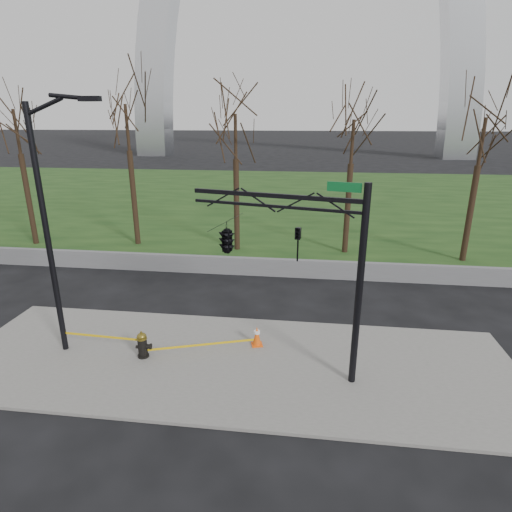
# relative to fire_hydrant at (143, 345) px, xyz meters

# --- Properties ---
(ground) EXTENTS (500.00, 500.00, 0.00)m
(ground) POSITION_rel_fire_hydrant_xyz_m (2.93, 0.11, -0.52)
(ground) COLOR black
(ground) RESTS_ON ground
(sidewalk) EXTENTS (18.00, 6.00, 0.10)m
(sidewalk) POSITION_rel_fire_hydrant_xyz_m (2.93, 0.11, -0.47)
(sidewalk) COLOR slate
(sidewalk) RESTS_ON ground
(grass_strip) EXTENTS (120.00, 40.00, 0.06)m
(grass_strip) POSITION_rel_fire_hydrant_xyz_m (2.93, 30.11, -0.49)
(grass_strip) COLOR #183613
(grass_strip) RESTS_ON ground
(guardrail) EXTENTS (60.00, 0.30, 0.90)m
(guardrail) POSITION_rel_fire_hydrant_xyz_m (2.93, 8.11, -0.07)
(guardrail) COLOR #59595B
(guardrail) RESTS_ON ground
(tree_row) EXTENTS (35.85, 4.00, 9.31)m
(tree_row) POSITION_rel_fire_hydrant_xyz_m (-2.14, 12.11, 4.13)
(tree_row) COLOR black
(tree_row) RESTS_ON ground
(fire_hydrant) EXTENTS (0.57, 0.37, 0.92)m
(fire_hydrant) POSITION_rel_fire_hydrant_xyz_m (0.00, 0.00, 0.00)
(fire_hydrant) COLOR black
(fire_hydrant) RESTS_ON sidewalk
(traffic_cone) EXTENTS (0.45, 0.45, 0.71)m
(traffic_cone) POSITION_rel_fire_hydrant_xyz_m (3.60, 1.19, -0.07)
(traffic_cone) COLOR #EE520C
(traffic_cone) RESTS_ON sidewalk
(street_light) EXTENTS (2.39, 0.34, 8.21)m
(street_light) POSITION_rel_fire_hydrant_xyz_m (-2.60, 0.13, 4.17)
(street_light) COLOR black
(street_light) RESTS_ON ground
(traffic_signal_mast) EXTENTS (4.97, 2.54, 6.00)m
(traffic_signal_mast) POSITION_rel_fire_hydrant_xyz_m (3.52, 0.29, 3.62)
(traffic_signal_mast) COLOR black
(traffic_signal_mast) RESTS_ON ground
(caution_tape) EXTENTS (6.43, 1.20, 0.46)m
(caution_tape) POSITION_rel_fire_hydrant_xyz_m (0.43, 0.37, -0.04)
(caution_tape) COLOR gold
(caution_tape) RESTS_ON ground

